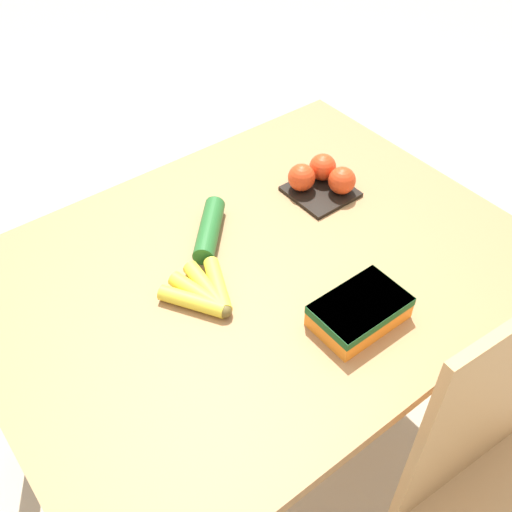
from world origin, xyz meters
name	(u,v)px	position (x,y,z in m)	size (l,w,h in m)	color
ground_plane	(256,434)	(0.00, 0.00, 0.00)	(12.00, 12.00, 0.00)	#B7A88E
dining_table	(256,297)	(0.00, 0.00, 0.64)	(1.20, 0.90, 0.74)	#9E7044
chair	(506,505)	(-0.13, 0.65, 0.51)	(0.45, 0.43, 0.99)	tan
banana_bunch	(205,293)	(0.14, 0.01, 0.76)	(0.16, 0.16, 0.03)	brown
tomato_pack	(322,178)	(-0.30, -0.11, 0.78)	(0.15, 0.15, 0.08)	black
carrot_bag	(360,310)	(-0.07, 0.25, 0.78)	(0.19, 0.12, 0.06)	orange
cucumber_near	(209,229)	(0.03, -0.14, 0.77)	(0.16, 0.17, 0.05)	#236028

